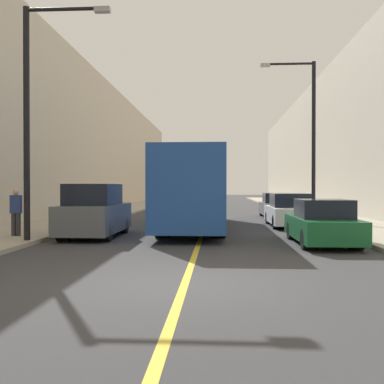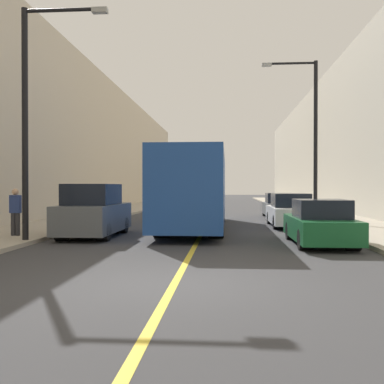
{
  "view_description": "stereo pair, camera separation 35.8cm",
  "coord_description": "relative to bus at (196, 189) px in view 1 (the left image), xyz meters",
  "views": [
    {
      "loc": [
        0.65,
        -8.53,
        1.86
      ],
      "look_at": [
        -0.5,
        10.83,
        1.65
      ],
      "focal_mm": 42.0,
      "sensor_mm": 36.0,
      "label": 1
    },
    {
      "loc": [
        1.0,
        -8.51,
        1.86
      ],
      "look_at": [
        -0.5,
        10.83,
        1.65
      ],
      "focal_mm": 42.0,
      "sensor_mm": 36.0,
      "label": 2
    }
  ],
  "objects": [
    {
      "name": "sidewalk_right",
      "position": [
        7.43,
        18.35,
        -1.7
      ],
      "size": [
        3.57,
        72.0,
        0.14
      ],
      "primitive_type": "cube",
      "color": "#A89E8C",
      "rests_on": "ground"
    },
    {
      "name": "parked_suv_left",
      "position": [
        -3.57,
        -3.73,
        -0.86
      ],
      "size": [
        1.86,
        4.41,
        1.97
      ],
      "color": "#51565B",
      "rests_on": "ground"
    },
    {
      "name": "road_center_line",
      "position": [
        0.39,
        18.35,
        -1.76
      ],
      "size": [
        0.16,
        72.0,
        0.01
      ],
      "primitive_type": "cube",
      "color": "gold",
      "rests_on": "ground"
    },
    {
      "name": "car_right_mid",
      "position": [
        4.35,
        1.19,
        -1.06
      ],
      "size": [
        1.83,
        4.71,
        1.57
      ],
      "color": "silver",
      "rests_on": "ground"
    },
    {
      "name": "street_lamp_right",
      "position": [
        5.7,
        3.36,
        3.05
      ],
      "size": [
        2.85,
        0.24,
        8.21
      ],
      "color": "black",
      "rests_on": "sidewalk_right"
    },
    {
      "name": "car_right_far",
      "position": [
        4.6,
        7.6,
        -1.09
      ],
      "size": [
        1.81,
        4.24,
        1.5
      ],
      "color": "#51565B",
      "rests_on": "ground"
    },
    {
      "name": "sidewalk_left",
      "position": [
        -6.66,
        18.35,
        -1.7
      ],
      "size": [
        3.57,
        72.0,
        0.14
      ],
      "primitive_type": "cube",
      "color": "#A89E8C",
      "rests_on": "ground"
    },
    {
      "name": "bus",
      "position": [
        0.0,
        0.0,
        0.0
      ],
      "size": [
        2.57,
        12.2,
        3.28
      ],
      "color": "#1E4793",
      "rests_on": "ground"
    },
    {
      "name": "ground_plane",
      "position": [
        0.39,
        -11.65,
        -1.77
      ],
      "size": [
        200.0,
        200.0,
        0.0
      ],
      "primitive_type": "plane",
      "color": "#38383A"
    },
    {
      "name": "building_row_right",
      "position": [
        11.21,
        18.35,
        3.72
      ],
      "size": [
        4.0,
        72.0,
        10.97
      ],
      "primitive_type": "cube",
      "color": "#B7B2A3",
      "rests_on": "ground"
    },
    {
      "name": "street_lamp_left",
      "position": [
        -4.91,
        -5.99,
        2.71
      ],
      "size": [
        2.85,
        0.24,
        7.54
      ],
      "color": "black",
      "rests_on": "sidewalk_left"
    },
    {
      "name": "car_right_near",
      "position": [
        4.39,
        -5.45,
        -1.1
      ],
      "size": [
        1.77,
        4.33,
        1.47
      ],
      "color": "#145128",
      "rests_on": "ground"
    },
    {
      "name": "pedestrian",
      "position": [
        -6.11,
        -4.75,
        -0.76
      ],
      "size": [
        0.37,
        0.23,
        1.67
      ],
      "color": "#2D2D33",
      "rests_on": "sidewalk_left"
    },
    {
      "name": "building_row_left",
      "position": [
        -10.44,
        18.35,
        3.71
      ],
      "size": [
        4.0,
        72.0,
        10.96
      ],
      "primitive_type": "cube",
      "color": "beige",
      "rests_on": "ground"
    }
  ]
}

